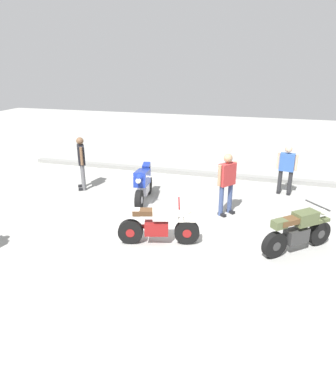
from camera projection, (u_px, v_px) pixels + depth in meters
name	position (u px, v px, depth m)	size (l,w,h in m)	color
ground_plane	(165.00, 226.00, 9.27)	(40.00, 40.00, 0.00)	#9E9E99
curb_edge	(198.00, 173.00, 13.39)	(14.00, 0.30, 0.15)	gray
motorcycle_cream_vintage	(158.00, 225.00, 8.27)	(1.93, 0.79, 1.07)	black
motorcycle_olive_vintage	(298.00, 232.00, 7.94)	(1.58, 1.40, 1.07)	black
motorcycle_blue_sportbike	(143.00, 183.00, 10.74)	(0.70, 1.96, 1.14)	black
person_in_blue_shirt	(287.00, 167.00, 11.20)	(0.64, 0.37, 1.62)	#262628
person_in_black_shirt	(81.00, 159.00, 11.66)	(0.50, 0.62, 1.78)	#59595B
person_in_red_shirt	(227.00, 180.00, 9.68)	(0.53, 0.59, 1.77)	#384772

